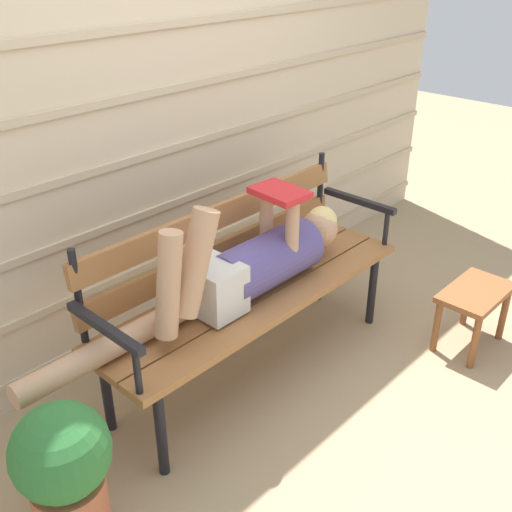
{
  "coord_description": "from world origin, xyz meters",
  "views": [
    {
      "loc": [
        -1.8,
        -1.5,
        1.96
      ],
      "look_at": [
        0.0,
        0.18,
        0.65
      ],
      "focal_mm": 42.86,
      "sensor_mm": 36.0,
      "label": 1
    }
  ],
  "objects_px": {
    "park_bench": "(245,277)",
    "reclining_person": "(246,266)",
    "potted_plant": "(65,474)",
    "footstool": "(474,302)"
  },
  "relations": [
    {
      "from": "park_bench",
      "to": "potted_plant",
      "type": "bearing_deg",
      "value": -166.39
    },
    {
      "from": "park_bench",
      "to": "reclining_person",
      "type": "xyz_separation_m",
      "value": [
        -0.07,
        -0.07,
        0.12
      ]
    },
    {
      "from": "park_bench",
      "to": "reclining_person",
      "type": "relative_size",
      "value": 0.97
    },
    {
      "from": "park_bench",
      "to": "footstool",
      "type": "xyz_separation_m",
      "value": [
        0.92,
        -0.75,
        -0.24
      ]
    },
    {
      "from": "park_bench",
      "to": "reclining_person",
      "type": "bearing_deg",
      "value": -133.15
    },
    {
      "from": "potted_plant",
      "to": "footstool",
      "type": "bearing_deg",
      "value": -12.65
    },
    {
      "from": "reclining_person",
      "to": "footstool",
      "type": "relative_size",
      "value": 4.09
    },
    {
      "from": "reclining_person",
      "to": "footstool",
      "type": "bearing_deg",
      "value": -34.56
    },
    {
      "from": "park_bench",
      "to": "potted_plant",
      "type": "xyz_separation_m",
      "value": [
        -1.17,
        -0.28,
        -0.16
      ]
    },
    {
      "from": "reclining_person",
      "to": "footstool",
      "type": "distance_m",
      "value": 1.25
    }
  ]
}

